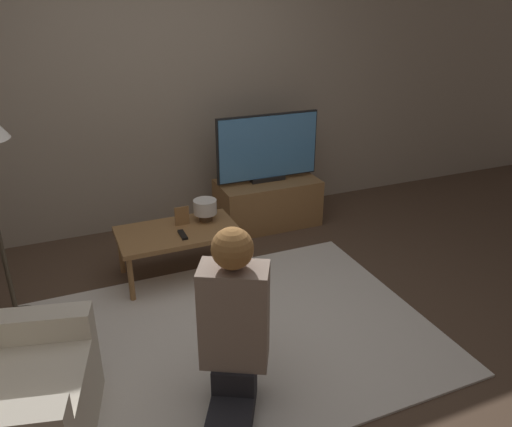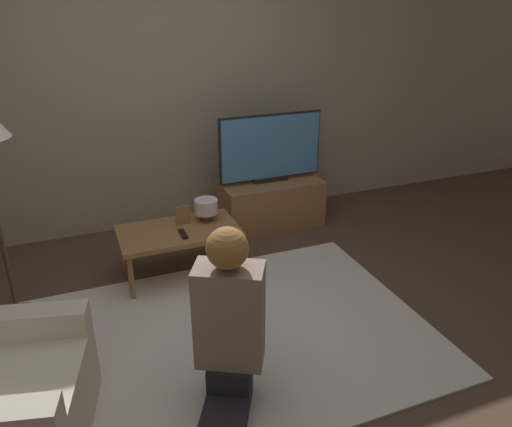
{
  "view_description": "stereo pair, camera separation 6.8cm",
  "coord_description": "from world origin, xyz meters",
  "px_view_note": "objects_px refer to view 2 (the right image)",
  "views": [
    {
      "loc": [
        -0.86,
        -2.43,
        2.01
      ],
      "look_at": [
        0.38,
        0.5,
        0.6
      ],
      "focal_mm": 35.0,
      "sensor_mm": 36.0,
      "label": 1
    },
    {
      "loc": [
        -0.8,
        -2.45,
        2.01
      ],
      "look_at": [
        0.38,
        0.5,
        0.6
      ],
      "focal_mm": 35.0,
      "sensor_mm": 36.0,
      "label": 2
    }
  ],
  "objects_px": {
    "coffee_table": "(179,235)",
    "person_kneeling": "(229,320)",
    "table_lamp": "(206,208)",
    "tv": "(271,148)"
  },
  "relations": [
    {
      "from": "person_kneeling",
      "to": "table_lamp",
      "type": "xyz_separation_m",
      "value": [
        0.32,
        1.48,
        -0.03
      ]
    },
    {
      "from": "coffee_table",
      "to": "person_kneeling",
      "type": "relative_size",
      "value": 0.88
    },
    {
      "from": "table_lamp",
      "to": "tv",
      "type": "bearing_deg",
      "value": 34.29
    },
    {
      "from": "tv",
      "to": "coffee_table",
      "type": "relative_size",
      "value": 1.08
    },
    {
      "from": "person_kneeling",
      "to": "table_lamp",
      "type": "bearing_deg",
      "value": -73.71
    },
    {
      "from": "person_kneeling",
      "to": "coffee_table",
      "type": "bearing_deg",
      "value": -64.5
    },
    {
      "from": "coffee_table",
      "to": "table_lamp",
      "type": "relative_size",
      "value": 4.94
    },
    {
      "from": "tv",
      "to": "person_kneeling",
      "type": "xyz_separation_m",
      "value": [
        -1.08,
        -2.0,
        -0.22
      ]
    },
    {
      "from": "tv",
      "to": "coffee_table",
      "type": "bearing_deg",
      "value": -148.85
    },
    {
      "from": "table_lamp",
      "to": "person_kneeling",
      "type": "bearing_deg",
      "value": -102.06
    }
  ]
}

